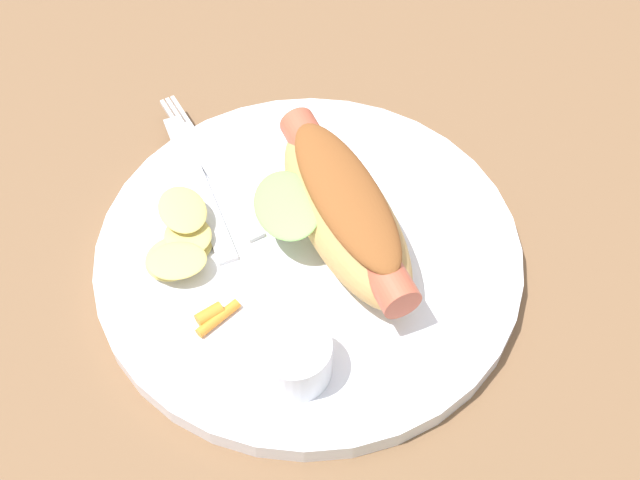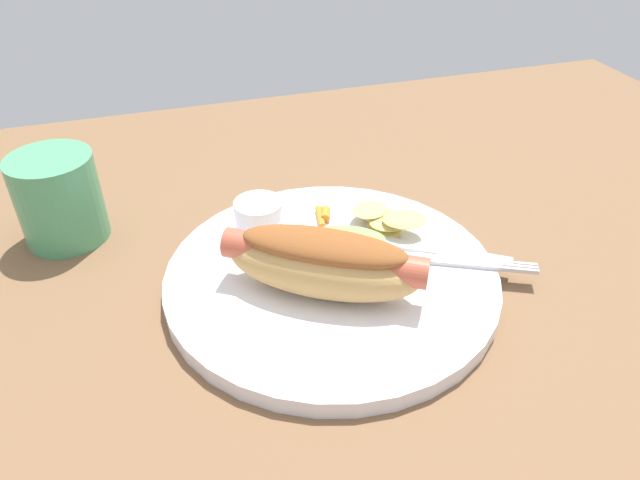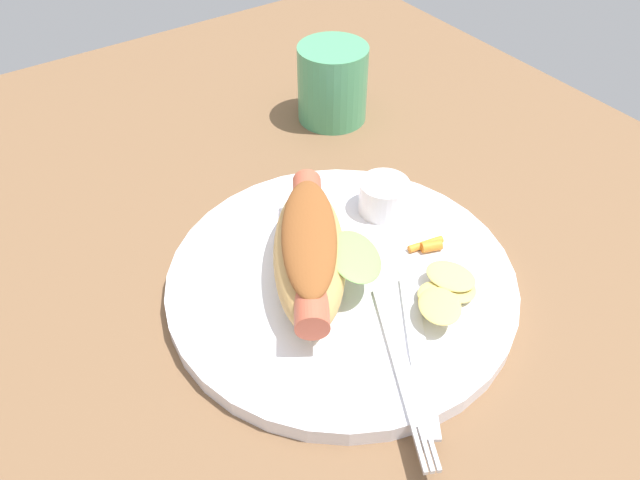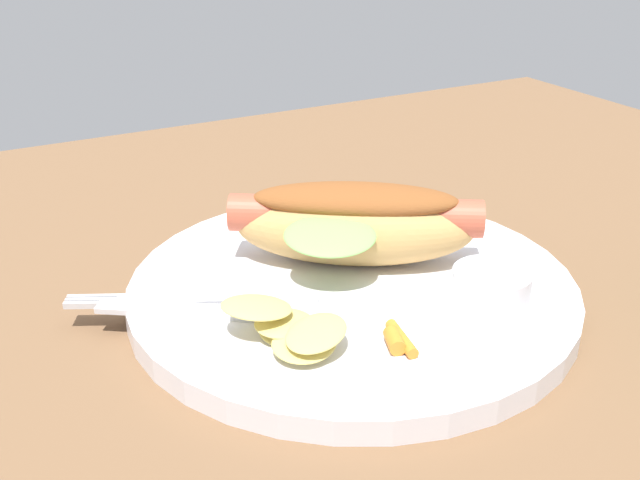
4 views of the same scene
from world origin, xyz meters
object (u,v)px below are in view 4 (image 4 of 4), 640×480
hot_dog (355,221)px  carrot_garnish (398,340)px  plate (353,290)px  sauce_ramekin (490,295)px  knife (215,314)px  fork (198,299)px  chips_pile (290,328)px

hot_dog → carrot_garnish: 11.26cm
plate → sauce_ramekin: bearing=-60.1°
knife → carrot_garnish: (8.06, -7.97, 0.23)cm
plate → carrot_garnish: size_ratio=8.71×
fork → carrot_garnish: (8.40, -10.15, 0.21)cm
plate → fork: (-10.21, 2.00, 1.00)cm
chips_pile → carrot_garnish: (5.32, -3.19, -0.60)cm
fork → knife: (0.34, -2.17, -0.02)cm
plate → fork: bearing=168.9°
fork → carrot_garnish: 13.17cm
knife → chips_pile: (2.74, -4.78, 0.84)cm
plate → sauce_ramekin: sauce_ramekin is taller
plate → carrot_garnish: 8.44cm
sauce_ramekin → carrot_garnish: sauce_ramekin is taller
fork → carrot_garnish: carrot_garnish is taller
plate → carrot_garnish: bearing=-102.5°
hot_dog → fork: 11.98cm
hot_dog → chips_pile: bearing=72.6°
fork → knife: 2.20cm
carrot_garnish → plate: bearing=77.5°
fork → knife: same height
knife → carrot_garnish: bearing=169.5°
fork → chips_pile: 7.65cm
hot_dog → knife: 11.91cm
knife → carrot_garnish: size_ratio=4.29×
hot_dog → fork: size_ratio=1.16×
knife → chips_pile: 5.57cm
fork → knife: size_ratio=1.01×
hot_dog → carrot_garnish: (-3.23, -10.46, -2.66)cm
carrot_garnish → chips_pile: bearing=149.1°
chips_pile → carrot_garnish: 6.23cm
plate → knife: bearing=-179.0°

